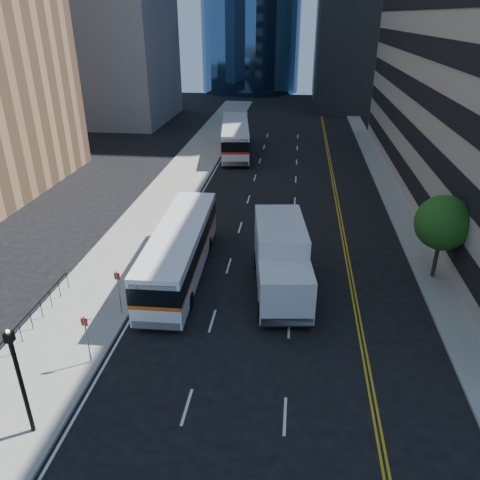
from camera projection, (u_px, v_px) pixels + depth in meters
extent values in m
plane|color=black|center=(277.00, 351.00, 22.27)|extent=(160.00, 160.00, 0.00)
cube|color=gray|center=(183.00, 178.00, 45.74)|extent=(5.00, 90.00, 0.15)
cube|color=gray|center=(387.00, 185.00, 43.61)|extent=(2.00, 90.00, 0.15)
cylinder|color=#332114|center=(435.00, 260.00, 27.90)|extent=(0.24, 0.24, 2.20)
sphere|color=#1E4C15|center=(443.00, 223.00, 26.86)|extent=(3.20, 3.20, 3.20)
cylinder|color=black|center=(23.00, 388.00, 16.91)|extent=(0.16, 0.16, 4.20)
cube|color=black|center=(9.00, 337.00, 15.92)|extent=(0.28, 0.28, 0.36)
cube|color=white|center=(181.00, 261.00, 28.41)|extent=(3.02, 12.27, 1.12)
cube|color=orange|center=(180.00, 252.00, 28.13)|extent=(3.04, 12.29, 0.22)
cube|color=black|center=(180.00, 243.00, 27.88)|extent=(3.04, 12.29, 0.91)
cube|color=white|center=(179.00, 232.00, 27.55)|extent=(3.02, 12.27, 0.51)
cylinder|color=black|center=(146.00, 299.00, 25.41)|extent=(0.34, 1.03, 1.02)
cylinder|color=black|center=(189.00, 301.00, 25.21)|extent=(0.34, 1.03, 1.02)
cylinder|color=black|center=(173.00, 243.00, 31.61)|extent=(0.34, 1.03, 1.02)
cylinder|color=black|center=(209.00, 245.00, 31.41)|extent=(0.34, 1.03, 1.02)
cube|color=silver|center=(235.00, 144.00, 53.83)|extent=(4.56, 13.51, 1.21)
cube|color=red|center=(235.00, 138.00, 53.52)|extent=(4.59, 13.53, 0.24)
cube|color=black|center=(235.00, 133.00, 53.26)|extent=(4.59, 13.53, 0.99)
cube|color=silver|center=(235.00, 125.00, 52.90)|extent=(4.56, 13.51, 0.55)
cylinder|color=black|center=(223.00, 157.00, 50.43)|extent=(0.47, 1.14, 1.10)
cylinder|color=black|center=(248.00, 157.00, 50.45)|extent=(0.47, 1.14, 1.10)
cylinder|color=black|center=(225.00, 141.00, 57.19)|extent=(0.47, 1.14, 1.10)
cylinder|color=black|center=(246.00, 141.00, 57.21)|extent=(0.47, 1.14, 1.10)
cube|color=silver|center=(286.00, 292.00, 23.91)|extent=(3.02, 2.83, 2.39)
cube|color=black|center=(288.00, 296.00, 22.74)|extent=(2.52, 0.38, 1.25)
cube|color=silver|center=(280.00, 245.00, 27.20)|extent=(3.40, 5.76, 2.96)
cube|color=black|center=(280.00, 282.00, 26.81)|extent=(3.06, 7.72, 0.28)
cylinder|color=black|center=(261.00, 312.00, 24.18)|extent=(0.45, 1.12, 1.09)
cylinder|color=black|center=(309.00, 312.00, 24.19)|extent=(0.45, 1.12, 1.09)
cylinder|color=black|center=(257.00, 260.00, 29.30)|extent=(0.45, 1.12, 1.09)
cylinder|color=black|center=(297.00, 260.00, 29.31)|extent=(0.45, 1.12, 1.09)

